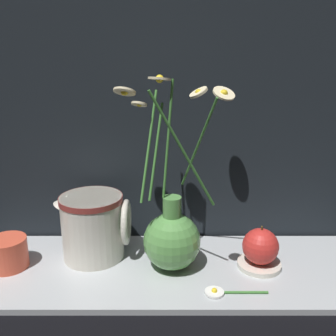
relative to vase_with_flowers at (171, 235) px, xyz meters
name	(u,v)px	position (x,y,z in m)	size (l,w,h in m)	color
ground_plane	(167,272)	(-0.01, 0.00, -0.08)	(6.00, 6.00, 0.00)	black
shelf	(167,269)	(-0.01, 0.00, -0.08)	(0.86, 0.28, 0.01)	#B2B7BC
vase_with_flowers	(171,235)	(0.00, 0.00, 0.00)	(0.25, 0.22, 0.39)	#59994C
yellow_mug	(5,253)	(-0.34, 0.00, -0.04)	(0.09, 0.08, 0.06)	#DB5138
ceramic_pitcher	(93,224)	(-0.17, 0.04, 0.00)	(0.16, 0.13, 0.15)	beige
saucer_plate	(258,264)	(0.18, 0.00, -0.07)	(0.09, 0.09, 0.01)	silver
orange_fruit	(259,246)	(0.18, 0.00, -0.03)	(0.07, 0.07, 0.08)	red
loose_daisy	(221,292)	(0.09, -0.09, -0.07)	(0.12, 0.04, 0.01)	#3D7A33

